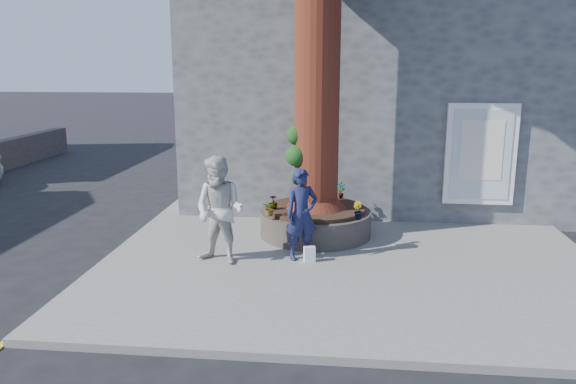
# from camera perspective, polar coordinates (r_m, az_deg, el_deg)

# --- Properties ---
(ground) EXTENTS (120.00, 120.00, 0.00)m
(ground) POSITION_cam_1_polar(r_m,az_deg,el_deg) (10.05, -2.49, -8.24)
(ground) COLOR black
(ground) RESTS_ON ground
(pavement) EXTENTS (9.00, 8.00, 0.12)m
(pavement) POSITION_cam_1_polar(r_m,az_deg,el_deg) (10.87, 6.19, -6.31)
(pavement) COLOR slate
(pavement) RESTS_ON ground
(yellow_line) EXTENTS (0.10, 30.00, 0.01)m
(yellow_line) POSITION_cam_1_polar(r_m,az_deg,el_deg) (11.77, -16.67, -5.57)
(yellow_line) COLOR yellow
(yellow_line) RESTS_ON ground
(stone_shop) EXTENTS (10.30, 8.30, 6.30)m
(stone_shop) POSITION_cam_1_polar(r_m,az_deg,el_deg) (16.50, 10.01, 11.13)
(stone_shop) COLOR #4D4F52
(stone_shop) RESTS_ON ground
(planter) EXTENTS (2.30, 2.30, 0.60)m
(planter) POSITION_cam_1_polar(r_m,az_deg,el_deg) (11.73, 2.81, -2.99)
(planter) COLOR black
(planter) RESTS_ON pavement
(man) EXTENTS (0.73, 0.64, 1.68)m
(man) POSITION_cam_1_polar(r_m,az_deg,el_deg) (10.16, 1.39, -2.28)
(man) COLOR #171B3F
(man) RESTS_ON pavement
(woman) EXTENTS (1.12, 0.99, 1.94)m
(woman) POSITION_cam_1_polar(r_m,az_deg,el_deg) (10.01, -6.97, -1.87)
(woman) COLOR beige
(woman) RESTS_ON pavement
(shopping_bag) EXTENTS (0.23, 0.17, 0.28)m
(shopping_bag) POSITION_cam_1_polar(r_m,az_deg,el_deg) (10.21, 2.19, -6.34)
(shopping_bag) COLOR white
(shopping_bag) RESTS_ON pavement
(plant_a) EXTENTS (0.22, 0.16, 0.38)m
(plant_a) POSITION_cam_1_polar(r_m,az_deg,el_deg) (12.38, 5.38, 0.21)
(plant_a) COLOR gray
(plant_a) RESTS_ON planter
(plant_b) EXTENTS (0.27, 0.27, 0.35)m
(plant_b) POSITION_cam_1_polar(r_m,az_deg,el_deg) (10.77, 7.10, -1.87)
(plant_b) COLOR gray
(plant_b) RESTS_ON planter
(plant_c) EXTENTS (0.19, 0.19, 0.30)m
(plant_c) POSITION_cam_1_polar(r_m,az_deg,el_deg) (11.43, -1.50, -1.03)
(plant_c) COLOR gray
(plant_c) RESTS_ON planter
(plant_d) EXTENTS (0.36, 0.36, 0.30)m
(plant_d) POSITION_cam_1_polar(r_m,az_deg,el_deg) (10.94, -1.85, -1.67)
(plant_d) COLOR gray
(plant_d) RESTS_ON planter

